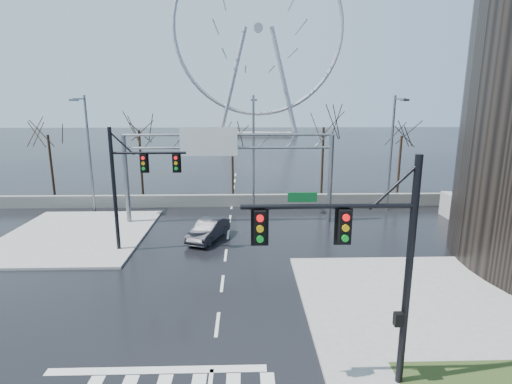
{
  "coord_description": "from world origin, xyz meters",
  "views": [
    {
      "loc": [
        1.25,
        -15.77,
        9.58
      ],
      "look_at": [
        1.94,
        8.45,
        4.0
      ],
      "focal_mm": 28.0,
      "sensor_mm": 36.0,
      "label": 1
    }
  ],
  "objects_px": {
    "signal_mast_far": "(131,178)",
    "sign_gantry": "(224,158)",
    "signal_mast_near": "(368,253)",
    "ferris_wheel": "(258,35)",
    "car": "(208,230)"
  },
  "relations": [
    {
      "from": "signal_mast_near",
      "to": "ferris_wheel",
      "type": "height_order",
      "value": "ferris_wheel"
    },
    {
      "from": "signal_mast_far",
      "to": "car",
      "type": "bearing_deg",
      "value": 23.57
    },
    {
      "from": "ferris_wheel",
      "to": "signal_mast_near",
      "type": "bearing_deg",
      "value": -89.92
    },
    {
      "from": "signal_mast_far",
      "to": "ferris_wheel",
      "type": "relative_size",
      "value": 0.16
    },
    {
      "from": "signal_mast_far",
      "to": "ferris_wheel",
      "type": "distance_m",
      "value": 89.3
    },
    {
      "from": "sign_gantry",
      "to": "signal_mast_far",
      "type": "bearing_deg",
      "value": -132.47
    },
    {
      "from": "ferris_wheel",
      "to": "sign_gantry",
      "type": "bearing_deg",
      "value": -93.84
    },
    {
      "from": "sign_gantry",
      "to": "car",
      "type": "height_order",
      "value": "sign_gantry"
    },
    {
      "from": "ferris_wheel",
      "to": "car",
      "type": "distance_m",
      "value": 88.05
    },
    {
      "from": "signal_mast_far",
      "to": "sign_gantry",
      "type": "height_order",
      "value": "signal_mast_far"
    },
    {
      "from": "signal_mast_far",
      "to": "ferris_wheel",
      "type": "height_order",
      "value": "ferris_wheel"
    },
    {
      "from": "signal_mast_far",
      "to": "car",
      "type": "distance_m",
      "value": 6.44
    },
    {
      "from": "signal_mast_far",
      "to": "sign_gantry",
      "type": "bearing_deg",
      "value": 47.53
    },
    {
      "from": "signal_mast_near",
      "to": "sign_gantry",
      "type": "bearing_deg",
      "value": 106.19
    },
    {
      "from": "signal_mast_far",
      "to": "ferris_wheel",
      "type": "bearing_deg",
      "value": 82.8
    }
  ]
}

